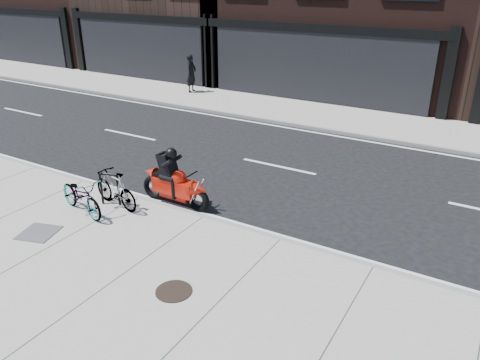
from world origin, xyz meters
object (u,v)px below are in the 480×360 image
Objects in this scene: bicycle_front at (81,196)px; motorcycle at (177,183)px; pedestrian at (191,73)px; utility_grate at (39,233)px; manhole_cover at (174,291)px; bicycle_rear at (115,189)px; bike_rack at (109,186)px.

motorcycle is (1.55, 1.65, 0.04)m from bicycle_front.
pedestrian is at bearing 124.36° from motorcycle.
motorcycle reaches higher than utility_grate.
bicycle_front is 3.97m from manhole_cover.
bicycle_front is 1.09× the size of bicycle_rear.
bike_rack is at bearing -79.85° from bicycle_rear.
pedestrian is (-5.40, 10.81, 0.40)m from bike_rack.
pedestrian is at bearing 124.76° from manhole_cover.
bicycle_rear reaches higher than utility_grate.
bike_rack reaches higher than manhole_cover.
manhole_cover is (3.46, -1.97, -0.48)m from bike_rack.
bicycle_front is at bearing 160.54° from manhole_cover.
bicycle_rear is (0.45, 0.65, 0.02)m from bicycle_front.
bicycle_front is at bearing -24.57° from bicycle_rear.
bike_rack is at bearing -161.41° from pedestrian.
bike_rack is 0.49× the size of bicycle_front.
utility_grate is at bearing -166.24° from pedestrian.
utility_grate is at bearing -120.21° from motorcycle.
bicycle_front is 2.26m from motorcycle.
manhole_cover is at bearing -2.03° from utility_grate.
bicycle_front is 2.56× the size of manhole_cover.
utility_grate is (-0.37, -1.83, -0.48)m from bike_rack.
bicycle_rear is at bearing 0.00° from bike_rack.
bike_rack is 0.41× the size of motorcycle.
manhole_cover is (3.27, -1.97, -0.46)m from bicycle_rear.
bike_rack is 0.47× the size of pedestrian.
bicycle_rear is at bearing -160.59° from pedestrian.
pedestrian is 2.36× the size of utility_grate.
bicycle_rear is at bearing -21.32° from bicycle_front.
motorcycle is (1.29, 1.00, -0.01)m from bike_rack.
pedestrian reaches higher than bicycle_rear.
manhole_cover is at bearing -29.61° from bike_rack.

